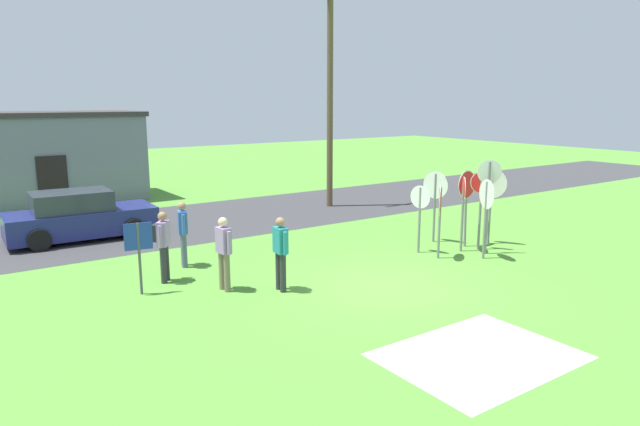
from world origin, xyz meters
The scene contains 20 objects.
ground_plane centered at (0.00, 0.00, 0.00)m, with size 80.00×80.00×0.00m, color #518E33.
street_asphalt centered at (0.00, 9.29, 0.00)m, with size 60.00×6.40×0.01m, color #38383A.
concrete_path centered at (-1.07, -3.65, 0.00)m, with size 3.20×2.40×0.01m, color #ADAAA3.
building_background centered at (-4.34, 16.41, 1.88)m, with size 7.84×3.87×3.75m.
utility_pole centered at (4.91, 8.89, 4.56)m, with size 1.80×0.24×8.74m.
parked_car_on_street centered at (-4.65, 8.85, 0.69)m, with size 4.35×2.11×1.51m.
stop_sign_rear_left centered at (4.45, 0.95, 1.51)m, with size 0.31×0.57×2.26m.
stop_sign_low_front centered at (3.88, 1.11, 1.43)m, with size 0.43×0.49×2.13m.
stop_sign_rear_right centered at (4.06, 2.34, 1.47)m, with size 0.22×0.79×2.14m.
stop_sign_center_cluster centered at (4.39, 1.43, 1.55)m, with size 0.82×0.14×2.25m.
stop_sign_far_back centered at (2.82, 0.97, 1.36)m, with size 0.62×0.54×1.99m.
stop_sign_leaning_right centered at (2.80, 1.71, 1.28)m, with size 0.15×0.63×1.91m.
stop_sign_leaning_left centered at (5.23, 1.23, 1.57)m, with size 0.39×0.81×2.27m.
stop_sign_tallest centered at (3.81, 0.25, 1.49)m, with size 0.32×0.74×2.17m.
stop_sign_nearest centered at (4.23, 0.54, 1.76)m, with size 0.51×0.44×2.64m.
person_holding_notes centered at (-4.00, 3.26, 0.98)m, with size 0.47×0.49×1.69m.
person_in_blue centered at (-2.07, 1.13, 0.95)m, with size 0.25×0.57×1.69m.
person_in_dark_shirt centered at (-3.10, 1.87, 0.95)m, with size 0.25×0.57×1.69m.
person_near_signs centered at (-3.13, 4.20, 0.95)m, with size 0.32×0.55×1.69m.
info_panel_leftmost centered at (-4.73, 2.70, 1.11)m, with size 0.59×0.13×1.62m.
Camera 1 is at (-8.37, -9.41, 4.25)m, focal length 31.88 mm.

